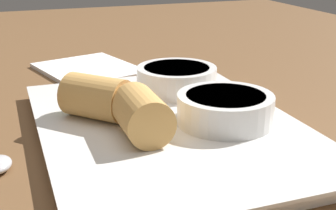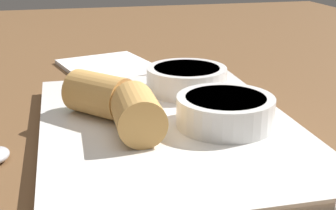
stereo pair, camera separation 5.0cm
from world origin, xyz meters
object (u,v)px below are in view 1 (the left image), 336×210
object	(u,v)px
dipping_bowl_far	(177,78)
napkin	(86,69)
serving_plate	(168,129)
dipping_bowl_near	(225,108)

from	to	relation	value
dipping_bowl_far	napkin	xyz separation A→B (cm)	(-17.48, -7.56, -2.76)
serving_plate	napkin	bearing A→B (deg)	-172.98
dipping_bowl_far	napkin	distance (cm)	19.25
dipping_bowl_far	serving_plate	bearing A→B (deg)	-25.69
dipping_bowl_near	napkin	distance (cm)	29.88
serving_plate	napkin	world-z (taller)	serving_plate
serving_plate	dipping_bowl_near	size ratio (longest dim) A/B	3.57
dipping_bowl_near	napkin	bearing A→B (deg)	-163.75
dipping_bowl_near	napkin	size ratio (longest dim) A/B	0.54
serving_plate	dipping_bowl_near	world-z (taller)	dipping_bowl_near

